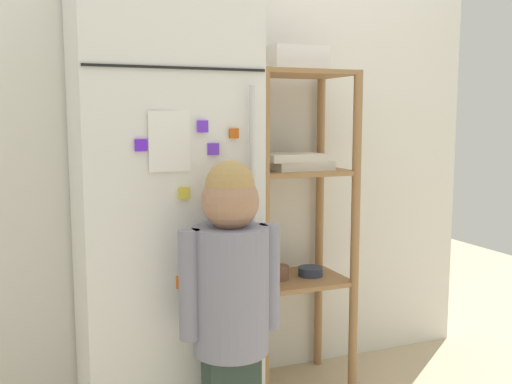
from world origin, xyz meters
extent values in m
cube|color=silver|center=(0.00, 0.33, 1.16)|extent=(2.54, 0.03, 2.32)
cube|color=white|center=(-0.29, 0.02, 0.91)|extent=(0.58, 0.55, 1.82)
cube|color=black|center=(-0.29, -0.26, 1.29)|extent=(0.57, 0.01, 0.01)
cylinder|color=silver|center=(-0.05, -0.28, 0.96)|extent=(0.02, 0.02, 0.55)
cube|color=white|center=(-0.32, -0.26, 1.07)|extent=(0.13, 0.01, 0.19)
cube|color=#CA5615|center=(-0.11, -0.26, 1.09)|extent=(0.03, 0.01, 0.03)
cube|color=#6422EF|center=(-0.41, -0.26, 1.06)|extent=(0.04, 0.01, 0.04)
cube|color=#61E341|center=(-0.12, -0.26, 0.60)|extent=(0.04, 0.02, 0.04)
cube|color=#682EE2|center=(-0.21, -0.26, 1.11)|extent=(0.04, 0.02, 0.04)
cube|color=#6733D6|center=(-0.18, -0.26, 1.04)|extent=(0.04, 0.02, 0.04)
cube|color=orange|center=(-0.28, -0.26, 0.62)|extent=(0.04, 0.02, 0.04)
cube|color=yellow|center=(-0.27, -0.26, 0.90)|extent=(0.04, 0.01, 0.04)
cylinder|color=gray|center=(-0.16, -0.38, 0.61)|extent=(0.24, 0.24, 0.39)
sphere|color=gray|center=(-0.16, -0.30, 0.80)|extent=(0.10, 0.10, 0.10)
sphere|color=#A87A5B|center=(-0.16, -0.38, 0.89)|extent=(0.18, 0.18, 0.18)
sphere|color=tan|center=(-0.16, -0.38, 0.94)|extent=(0.15, 0.15, 0.15)
cylinder|color=gray|center=(-0.29, -0.38, 0.64)|extent=(0.07, 0.07, 0.33)
cylinder|color=gray|center=(-0.03, -0.38, 0.64)|extent=(0.07, 0.07, 0.33)
cylinder|color=#9E7247|center=(0.10, -0.03, 0.66)|extent=(0.04, 0.04, 1.32)
cylinder|color=#9E7247|center=(0.49, -0.03, 0.66)|extent=(0.04, 0.04, 1.32)
cylinder|color=#9E7247|center=(0.10, 0.28, 0.66)|extent=(0.04, 0.04, 1.32)
cylinder|color=#9E7247|center=(0.49, 0.28, 0.66)|extent=(0.04, 0.04, 1.32)
cube|color=#9E7247|center=(0.30, 0.13, 1.31)|extent=(0.41, 0.32, 0.02)
cube|color=#9E7247|center=(0.30, 0.13, 0.92)|extent=(0.41, 0.32, 0.02)
cube|color=#9E7247|center=(0.30, 0.13, 0.46)|extent=(0.41, 0.32, 0.02)
cube|color=silver|center=(0.30, 0.11, 0.95)|extent=(0.24, 0.19, 0.04)
cube|color=silver|center=(0.27, 0.11, 0.98)|extent=(0.24, 0.19, 0.03)
cylinder|color=brown|center=(0.22, 0.13, 0.50)|extent=(0.09, 0.09, 0.06)
cylinder|color=#2D384C|center=(0.37, 0.13, 0.49)|extent=(0.10, 0.10, 0.04)
cube|color=white|center=(0.30, 0.14, 1.33)|extent=(0.23, 0.15, 0.01)
cube|color=white|center=(0.30, 0.07, 1.37)|extent=(0.23, 0.01, 0.10)
cube|color=white|center=(0.30, 0.21, 1.37)|extent=(0.23, 0.01, 0.10)
cube|color=white|center=(0.19, 0.14, 1.37)|extent=(0.01, 0.15, 0.10)
cube|color=white|center=(0.41, 0.14, 1.37)|extent=(0.01, 0.15, 0.10)
sphere|color=#B23D1E|center=(0.33, 0.15, 1.36)|extent=(0.07, 0.07, 0.07)
sphere|color=#AB3A22|center=(0.27, 0.12, 1.36)|extent=(0.06, 0.06, 0.06)
sphere|color=#BB3327|center=(0.30, 0.16, 1.36)|extent=(0.07, 0.07, 0.07)
camera|label=1|loc=(-0.74, -2.02, 1.14)|focal=40.93mm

